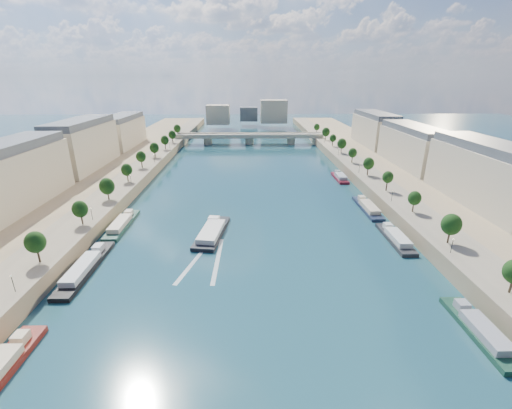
{
  "coord_description": "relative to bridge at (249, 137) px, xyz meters",
  "views": [
    {
      "loc": [
        -1.37,
        -34.5,
        49.34
      ],
      "look_at": [
        1.5,
        83.16,
        5.0
      ],
      "focal_mm": 24.0,
      "sensor_mm": 36.0,
      "label": 1
    }
  ],
  "objects": [
    {
      "name": "skyline",
      "position": [
        3.19,
        90.07,
        9.57
      ],
      "size": [
        79.0,
        42.0,
        22.0
      ],
      "color": "#C6B398",
      "rests_on": "ground"
    },
    {
      "name": "quay_left",
      "position": [
        -72.0,
        -129.45,
        -2.58
      ],
      "size": [
        44.0,
        520.0,
        5.0
      ],
      "primitive_type": "cube",
      "color": "#9E8460",
      "rests_on": "ground"
    },
    {
      "name": "quay_right",
      "position": [
        72.0,
        -129.45,
        -2.58
      ],
      "size": [
        44.0,
        520.0,
        5.0
      ],
      "primitive_type": "cube",
      "color": "#9E8460",
      "rests_on": "ground"
    },
    {
      "name": "trees_right",
      "position": [
        55.0,
        -119.45,
        5.39
      ],
      "size": [
        4.8,
        268.8,
        8.26
      ],
      "color": "#382B1E",
      "rests_on": "ground"
    },
    {
      "name": "lamps_left",
      "position": [
        -52.5,
        -139.45,
        2.7
      ],
      "size": [
        0.36,
        200.36,
        4.28
      ],
      "color": "black",
      "rests_on": "ground"
    },
    {
      "name": "moored_barges_left",
      "position": [
        -45.5,
        -198.34,
        -4.24
      ],
      "size": [
        5.0,
        119.73,
        3.6
      ],
      "color": "#1D1B3C",
      "rests_on": "ground"
    },
    {
      "name": "buildings_left",
      "position": [
        -85.0,
        -117.45,
        11.37
      ],
      "size": [
        16.0,
        226.0,
        23.2
      ],
      "color": "#C6B398",
      "rests_on": "ground"
    },
    {
      "name": "pave_left",
      "position": [
        -57.0,
        -129.45,
        -0.03
      ],
      "size": [
        14.0,
        520.0,
        0.1
      ],
      "primitive_type": "cube",
      "color": "gray",
      "rests_on": "quay_left"
    },
    {
      "name": "wake",
      "position": [
        -13.49,
        -177.68,
        -5.06
      ],
      "size": [
        11.24,
        26.02,
        0.04
      ],
      "color": "silver",
      "rests_on": "ground"
    },
    {
      "name": "trees_left",
      "position": [
        -55.0,
        -127.45,
        5.39
      ],
      "size": [
        4.8,
        268.8,
        8.26
      ],
      "color": "#382B1E",
      "rests_on": "ground"
    },
    {
      "name": "pave_right",
      "position": [
        57.0,
        -129.45,
        -0.03
      ],
      "size": [
        14.0,
        520.0,
        0.1
      ],
      "primitive_type": "cube",
      "color": "gray",
      "rests_on": "quay_right"
    },
    {
      "name": "tour_barge",
      "position": [
        -13.49,
        -161.02,
        -4.17
      ],
      "size": [
        10.8,
        26.19,
        3.62
      ],
      "rotation": [
        0.0,
        0.0,
        -0.14
      ],
      "color": "black",
      "rests_on": "ground"
    },
    {
      "name": "buildings_right",
      "position": [
        85.0,
        -117.45,
        11.37
      ],
      "size": [
        16.0,
        226.0,
        23.2
      ],
      "color": "#C6B398",
      "rests_on": "ground"
    },
    {
      "name": "bridge",
      "position": [
        0.0,
        0.0,
        0.0
      ],
      "size": [
        112.0,
        12.0,
        8.15
      ],
      "color": "#C1B79E",
      "rests_on": "ground"
    },
    {
      "name": "lamps_right",
      "position": [
        52.5,
        -124.45,
        2.7
      ],
      "size": [
        0.36,
        200.36,
        4.28
      ],
      "color": "black",
      "rests_on": "ground"
    },
    {
      "name": "ground",
      "position": [
        0.0,
        -129.45,
        -5.08
      ],
      "size": [
        700.0,
        700.0,
        0.0
      ],
      "primitive_type": "plane",
      "color": "#0D313B",
      "rests_on": "ground"
    },
    {
      "name": "moored_barges_right",
      "position": [
        45.5,
        -173.22,
        -4.24
      ],
      "size": [
        5.0,
        168.51,
        3.6
      ],
      "color": "black",
      "rests_on": "ground"
    }
  ]
}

